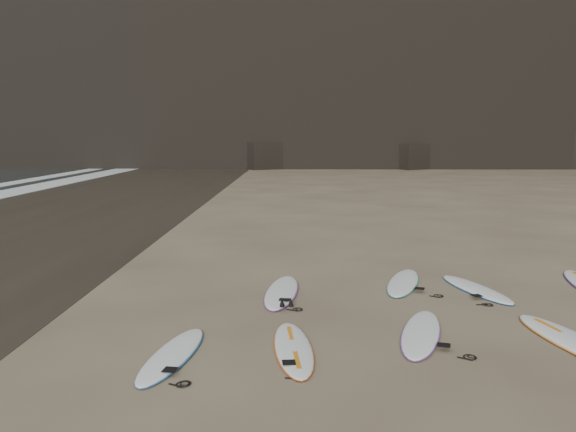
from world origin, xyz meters
name	(u,v)px	position (x,y,z in m)	size (l,w,h in m)	color
ground	(474,340)	(0.00, 0.00, 0.00)	(240.00, 240.00, 0.00)	#897559
surfboard_0	(172,354)	(-4.58, -0.73, 0.04)	(0.53, 2.22, 0.08)	white
surfboard_1	(293,348)	(-2.83, -0.46, 0.04)	(0.54, 2.25, 0.08)	white
surfboard_2	(421,332)	(-0.78, 0.21, 0.04)	(0.57, 2.37, 0.09)	white
surfboard_5	(282,291)	(-3.07, 2.56, 0.05)	(0.60, 2.51, 0.09)	white
surfboard_6	(403,282)	(-0.47, 3.34, 0.04)	(0.58, 2.42, 0.09)	white
surfboard_7	(476,289)	(0.93, 2.83, 0.04)	(0.55, 2.31, 0.08)	white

